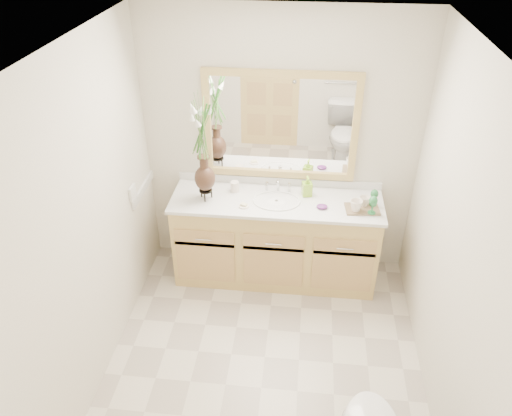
# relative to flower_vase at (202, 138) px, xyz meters

# --- Properties ---
(floor) EXTENTS (2.60, 2.60, 0.00)m
(floor) POSITION_rel_flower_vase_xyz_m (0.61, -0.97, -1.41)
(floor) COLOR beige
(floor) RESTS_ON ground
(ceiling) EXTENTS (2.40, 2.60, 0.02)m
(ceiling) POSITION_rel_flower_vase_xyz_m (0.61, -0.97, 0.99)
(ceiling) COLOR white
(ceiling) RESTS_ON wall_back
(wall_back) EXTENTS (2.40, 0.02, 2.40)m
(wall_back) POSITION_rel_flower_vase_xyz_m (0.61, 0.33, -0.21)
(wall_back) COLOR silver
(wall_back) RESTS_ON floor
(wall_front) EXTENTS (2.40, 0.02, 2.40)m
(wall_front) POSITION_rel_flower_vase_xyz_m (0.61, -2.27, -0.21)
(wall_front) COLOR silver
(wall_front) RESTS_ON floor
(wall_left) EXTENTS (0.02, 2.60, 2.40)m
(wall_left) POSITION_rel_flower_vase_xyz_m (-0.59, -0.97, -0.21)
(wall_left) COLOR silver
(wall_left) RESTS_ON floor
(wall_right) EXTENTS (0.02, 2.60, 2.40)m
(wall_right) POSITION_rel_flower_vase_xyz_m (1.81, -0.97, -0.21)
(wall_right) COLOR silver
(wall_right) RESTS_ON floor
(vanity) EXTENTS (1.80, 0.55, 0.80)m
(vanity) POSITION_rel_flower_vase_xyz_m (0.61, 0.04, -1.01)
(vanity) COLOR tan
(vanity) RESTS_ON floor
(counter) EXTENTS (1.84, 0.57, 0.03)m
(counter) POSITION_rel_flower_vase_xyz_m (0.61, 0.04, -0.59)
(counter) COLOR white
(counter) RESTS_ON vanity
(sink) EXTENTS (0.38, 0.34, 0.23)m
(sink) POSITION_rel_flower_vase_xyz_m (0.61, 0.02, -0.63)
(sink) COLOR white
(sink) RESTS_ON counter
(mirror) EXTENTS (1.32, 0.04, 0.97)m
(mirror) POSITION_rel_flower_vase_xyz_m (0.61, 0.30, -0.00)
(mirror) COLOR white
(mirror) RESTS_ON wall_back
(switch_plate) EXTENTS (0.02, 0.12, 0.12)m
(switch_plate) POSITION_rel_flower_vase_xyz_m (-0.57, -0.21, -0.43)
(switch_plate) COLOR white
(switch_plate) RESTS_ON wall_left
(flower_vase) EXTENTS (0.21, 0.21, 0.85)m
(flower_vase) POSITION_rel_flower_vase_xyz_m (0.00, 0.00, 0.00)
(flower_vase) COLOR black
(flower_vase) RESTS_ON counter
(tumbler) EXTENTS (0.07, 0.07, 0.09)m
(tumbler) POSITION_rel_flower_vase_xyz_m (0.23, 0.15, -0.53)
(tumbler) COLOR white
(tumbler) RESTS_ON counter
(soap_dish) EXTENTS (0.09, 0.09, 0.03)m
(soap_dish) POSITION_rel_flower_vase_xyz_m (0.34, -0.09, -0.57)
(soap_dish) COLOR white
(soap_dish) RESTS_ON counter
(soap_bottle) EXTENTS (0.09, 0.09, 0.17)m
(soap_bottle) POSITION_rel_flower_vase_xyz_m (0.87, 0.15, -0.49)
(soap_bottle) COLOR #8DC72F
(soap_bottle) RESTS_ON counter
(purple_dish) EXTENTS (0.12, 0.10, 0.03)m
(purple_dish) POSITION_rel_flower_vase_xyz_m (1.00, -0.05, -0.56)
(purple_dish) COLOR #652672
(purple_dish) RESTS_ON counter
(tray) EXTENTS (0.30, 0.21, 0.01)m
(tray) POSITION_rel_flower_vase_xyz_m (1.34, -0.03, -0.57)
(tray) COLOR brown
(tray) RESTS_ON counter
(mug_left) EXTENTS (0.13, 0.13, 0.10)m
(mug_left) POSITION_rel_flower_vase_xyz_m (1.28, -0.08, -0.51)
(mug_left) COLOR white
(mug_left) RESTS_ON tray
(mug_right) EXTENTS (0.10, 0.10, 0.09)m
(mug_right) POSITION_rel_flower_vase_xyz_m (1.36, 0.01, -0.52)
(mug_right) COLOR white
(mug_right) RESTS_ON tray
(goblet_front) EXTENTS (0.07, 0.07, 0.16)m
(goblet_front) POSITION_rel_flower_vase_xyz_m (1.41, -0.10, -0.46)
(goblet_front) COLOR #257039
(goblet_front) RESTS_ON tray
(goblet_back) EXTENTS (0.07, 0.07, 0.15)m
(goblet_back) POSITION_rel_flower_vase_xyz_m (1.43, 0.03, -0.46)
(goblet_back) COLOR #257039
(goblet_back) RESTS_ON tray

